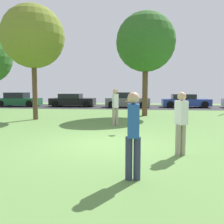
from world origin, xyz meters
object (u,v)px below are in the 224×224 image
Objects in this scene: person_catcher at (181,121)px; parked_car_blue at (185,101)px; parked_car_green at (19,100)px; parked_car_grey at (127,100)px; frisbee_disc at (129,101)px; oak_tree_left at (33,37)px; oak_tree_right at (146,42)px; person_bystander at (133,132)px; parked_car_black at (72,100)px; person_thrower at (115,105)px.

person_catcher is 17.44m from parked_car_blue.
parked_car_grey is (11.22, -0.02, 0.02)m from parked_car_green.
parked_car_blue is (4.93, 13.75, -0.69)m from frisbee_disc.
parked_car_green is (-13.44, 16.65, -0.30)m from person_catcher.
oak_tree_right is at bearing 22.68° from oak_tree_left.
frisbee_disc is 0.08× the size of parked_car_blue.
oak_tree_right is 11.93m from person_bystander.
parked_car_grey is (-2.22, 16.63, -0.28)m from person_catcher.
oak_tree_left is at bearing -86.09° from parked_car_black.
person_bystander is at bearing -92.63° from oak_tree_right.
parked_car_grey is 5.63m from parked_car_blue.
person_bystander is 19.94m from parked_car_black.
oak_tree_left is at bearing -116.38° from parked_car_grey.
parked_car_green is 1.02× the size of parked_car_grey.
parked_car_green is (-12.73, 7.24, -4.15)m from oak_tree_right.
frisbee_disc is at bearing -0.00° from person_catcher.
person_thrower is 0.40× the size of parked_car_blue.
parked_car_green is at bearing 150.37° from oak_tree_right.
parked_car_green is 5.62m from parked_car_black.
parked_car_green is at bearing 122.48° from oak_tree_left.
parked_car_green is (-12.21, 18.52, -0.32)m from person_bystander.
parked_car_green is at bearing -178.46° from parked_car_blue.
parked_car_green is (-11.90, 13.30, -0.64)m from frisbee_disc.
person_thrower is (-1.53, -4.53, -3.79)m from oak_tree_right.
parked_car_blue is (11.21, 0.16, -0.01)m from parked_car_black.
parked_car_black is (5.62, 0.30, -0.04)m from parked_car_green.
person_thrower is 16.24m from parked_car_green.
person_bystander is at bearing -86.63° from frisbee_disc.
person_catcher is at bearing -65.22° from parked_car_black.
person_thrower is 4.71× the size of frisbee_disc.
oak_tree_left is 1.54× the size of parked_car_grey.
parked_car_green is at bearing 179.89° from parked_car_grey.
parked_car_grey is at bearing -0.11° from parked_car_green.
parked_car_grey reaches higher than frisbee_disc.
person_bystander is at bearing -55.59° from oak_tree_left.
oak_tree_left is 3.63× the size of person_thrower.
parked_car_grey reaches higher than parked_car_blue.
person_thrower is at bearing -0.00° from person_catcher.
person_bystander is 18.53m from parked_car_grey.
oak_tree_left reaches higher than parked_car_black.
parked_car_blue is at bearing 1.54° from parked_car_green.
oak_tree_right is at bearing -20.35° from person_catcher.
frisbee_disc is at bearing -65.19° from parked_car_black.
oak_tree_right reaches higher than parked_car_grey.
parked_car_grey is (5.61, -0.32, 0.05)m from parked_car_black.
oak_tree_right reaches higher than parked_car_blue.
parked_car_blue is at bearing -16.74° from person_bystander.
person_catcher is 3.70m from frisbee_disc.
parked_car_black is 11.21m from parked_car_blue.
person_bystander is at bearing 121.96° from person_catcher.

